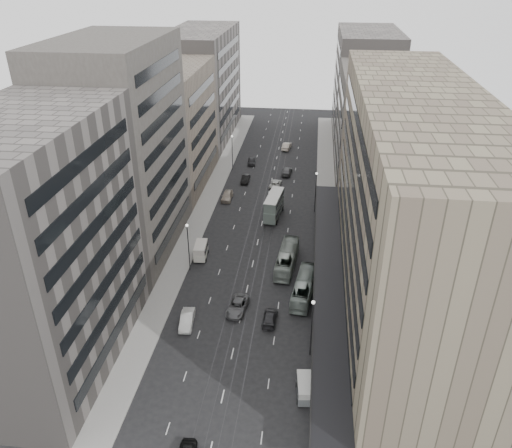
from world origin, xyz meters
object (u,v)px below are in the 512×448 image
at_px(double_decker, 274,205).
at_px(panel_van, 201,250).
at_px(vw_microbus, 305,388).
at_px(bus_near, 304,287).
at_px(bus_far, 287,258).
at_px(sedan_1, 187,320).
at_px(sedan_2, 237,306).

bearing_deg(double_decker, panel_van, -116.61).
bearing_deg(vw_microbus, bus_near, 86.59).
distance_m(double_decker, panel_van, 19.41).
relative_size(bus_far, double_decker, 1.29).
bearing_deg(double_decker, bus_near, -68.28).
height_order(panel_van, sedan_1, panel_van).
xyz_separation_m(double_decker, panel_van, (-10.69, -16.17, -1.02)).
bearing_deg(bus_far, double_decker, -73.32).
relative_size(bus_far, vw_microbus, 2.72).
height_order(bus_far, double_decker, double_decker).
bearing_deg(bus_near, bus_far, -61.39).
distance_m(bus_near, panel_van, 19.23).
bearing_deg(panel_van, bus_near, -30.37).
distance_m(double_decker, sedan_2, 29.51).
bearing_deg(sedan_1, vw_microbus, -38.83).
distance_m(bus_near, sedan_2, 10.31).
xyz_separation_m(panel_van, sedan_2, (8.07, -13.18, -0.69)).
xyz_separation_m(bus_near, double_decker, (-6.54, 24.68, 1.00)).
height_order(bus_near, double_decker, double_decker).
xyz_separation_m(bus_far, double_decker, (-3.59, 17.19, 0.93)).
relative_size(vw_microbus, panel_van, 0.95).
height_order(bus_far, sedan_2, bus_far).
height_order(double_decker, vw_microbus, double_decker).
distance_m(bus_near, sedan_1, 17.65).
xyz_separation_m(bus_far, sedan_1, (-12.53, -15.92, -0.75)).
xyz_separation_m(vw_microbus, sedan_2, (-9.87, 14.42, -0.43)).
bearing_deg(sedan_2, double_decker, 91.16).
bearing_deg(sedan_2, bus_near, 33.22).
xyz_separation_m(bus_far, vw_microbus, (3.66, -26.57, -0.36)).
bearing_deg(vw_microbus, sedan_2, 118.88).
height_order(bus_far, panel_van, bus_far).
relative_size(double_decker, sedan_2, 1.59).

